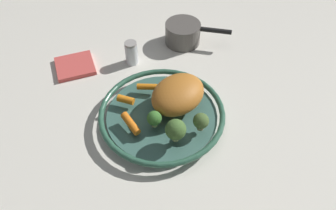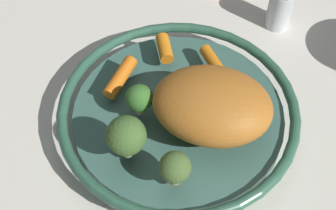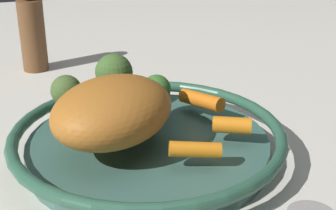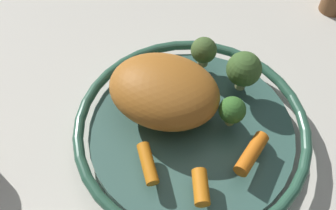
{
  "view_description": "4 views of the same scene",
  "coord_description": "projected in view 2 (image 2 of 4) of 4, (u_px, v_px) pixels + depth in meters",
  "views": [
    {
      "loc": [
        -0.07,
        -0.57,
        0.72
      ],
      "look_at": [
        0.02,
        -0.0,
        0.07
      ],
      "focal_mm": 34.74,
      "sensor_mm": 36.0,
      "label": 1
    },
    {
      "loc": [
        0.34,
        -0.28,
        0.63
      ],
      "look_at": [
        -0.0,
        -0.02,
        0.06
      ],
      "focal_mm": 54.8,
      "sensor_mm": 36.0,
      "label": 2
    },
    {
      "loc": [
        0.15,
        0.54,
        0.31
      ],
      "look_at": [
        -0.02,
        0.01,
        0.08
      ],
      "focal_mm": 52.25,
      "sensor_mm": 36.0,
      "label": 3
    },
    {
      "loc": [
        -0.25,
        0.19,
        0.52
      ],
      "look_at": [
        0.02,
        0.03,
        0.08
      ],
      "focal_mm": 41.67,
      "sensor_mm": 36.0,
      "label": 4
    }
  ],
  "objects": [
    {
      "name": "ground_plane",
      "position": [
        178.0,
        124.0,
        0.76
      ],
      "size": [
        2.22,
        2.22,
        0.0
      ],
      "primitive_type": "plane",
      "color": "silver"
    },
    {
      "name": "serving_bowl",
      "position": [
        178.0,
        115.0,
        0.74
      ],
      "size": [
        0.35,
        0.35,
        0.04
      ],
      "color": "#3D665B",
      "rests_on": "ground_plane"
    },
    {
      "name": "roast_chicken_piece",
      "position": [
        212.0,
        105.0,
        0.68
      ],
      "size": [
        0.21,
        0.2,
        0.07
      ],
      "primitive_type": "ellipsoid",
      "rotation": [
        0.0,
        0.0,
        3.84
      ],
      "color": "#B76B25",
      "rests_on": "serving_bowl"
    },
    {
      "name": "baby_carrot_left",
      "position": [
        165.0,
        48.0,
        0.78
      ],
      "size": [
        0.05,
        0.04,
        0.02
      ],
      "primitive_type": "cylinder",
      "rotation": [
        1.59,
        0.0,
        1.09
      ],
      "color": "orange",
      "rests_on": "serving_bowl"
    },
    {
      "name": "baby_carrot_center",
      "position": [
        213.0,
        61.0,
        0.77
      ],
      "size": [
        0.06,
        0.03,
        0.02
      ],
      "primitive_type": "cylinder",
      "rotation": [
        1.5,
        0.0,
        1.31
      ],
      "color": "orange",
      "rests_on": "serving_bowl"
    },
    {
      "name": "baby_carrot_back",
      "position": [
        120.0,
        77.0,
        0.75
      ],
      "size": [
        0.05,
        0.07,
        0.03
      ],
      "primitive_type": "cylinder",
      "rotation": [
        1.65,
        0.0,
        0.46
      ],
      "color": "orange",
      "rests_on": "serving_bowl"
    },
    {
      "name": "broccoli_floret_small",
      "position": [
        126.0,
        136.0,
        0.65
      ],
      "size": [
        0.05,
        0.05,
        0.07
      ],
      "color": "tan",
      "rests_on": "serving_bowl"
    },
    {
      "name": "broccoli_floret_large",
      "position": [
        139.0,
        98.0,
        0.7
      ],
      "size": [
        0.04,
        0.04,
        0.05
      ],
      "color": "#9CA566",
      "rests_on": "serving_bowl"
    },
    {
      "name": "broccoli_floret_edge",
      "position": [
        175.0,
        168.0,
        0.63
      ],
      "size": [
        0.04,
        0.04,
        0.05
      ],
      "color": "tan",
      "rests_on": "serving_bowl"
    },
    {
      "name": "salt_shaker",
      "position": [
        280.0,
        7.0,
        0.86
      ],
      "size": [
        0.04,
        0.04,
        0.08
      ],
      "color": "silver",
      "rests_on": "ground_plane"
    }
  ]
}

